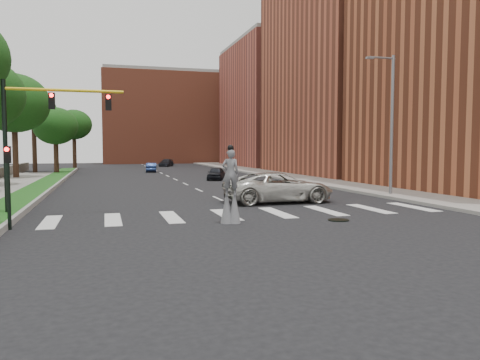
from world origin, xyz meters
TOP-DOWN VIEW (x-y plane):
  - ground_plane at (0.00, 0.00)m, footprint 160.00×160.00m
  - grass_median at (-11.50, 20.00)m, footprint 2.00×60.00m
  - median_curb at (-10.45, 20.00)m, footprint 0.20×60.00m
  - sidewalk_right at (12.50, 25.00)m, footprint 5.00×90.00m
  - manhole at (3.00, -2.00)m, footprint 0.90×0.90m
  - building_mid at (22.00, 30.00)m, footprint 16.00×22.00m
  - building_far at (22.00, 54.00)m, footprint 16.00×22.00m
  - building_backdrop at (6.00, 78.00)m, footprint 26.00×14.00m
  - streetlight at (10.90, 6.00)m, footprint 2.05×0.20m
  - traffic_signal at (-9.78, 3.00)m, footprint 5.30×0.23m
  - secondary_signal at (-10.30, -0.50)m, footprint 0.25×0.21m
  - stilt_performer at (-1.70, -1.38)m, footprint 0.83×0.61m
  - suv_crossing at (2.90, 5.01)m, footprint 6.34×2.98m
  - car_near at (3.77, 24.39)m, footprint 2.71×3.98m
  - car_mid at (-0.92, 40.81)m, footprint 1.67×3.74m
  - car_far at (3.20, 58.03)m, footprint 3.24×4.57m
  - tree_4 at (-15.24, 30.97)m, footprint 6.87×6.87m
  - tree_5 at (-15.23, 44.26)m, footprint 5.62×5.62m
  - tree_6 at (-12.17, 38.88)m, footprint 5.15×5.15m
  - tree_7 at (-10.89, 52.38)m, footprint 5.12×5.12m

SIDE VIEW (x-z plane):
  - ground_plane at x=0.00m, z-range 0.00..0.00m
  - manhole at x=3.00m, z-range 0.00..0.04m
  - sidewalk_right at x=12.50m, z-range 0.00..0.18m
  - grass_median at x=-11.50m, z-range 0.00..0.25m
  - median_curb at x=-10.45m, z-range 0.00..0.28m
  - car_mid at x=-0.92m, z-range 0.00..1.19m
  - car_far at x=3.20m, z-range 0.00..1.23m
  - car_near at x=3.77m, z-range 0.00..1.26m
  - suv_crossing at x=2.90m, z-range 0.00..1.75m
  - stilt_performer at x=-1.70m, z-range -0.27..3.02m
  - secondary_signal at x=-10.30m, z-range 0.33..3.56m
  - traffic_signal at x=-9.78m, z-range 1.05..7.25m
  - streetlight at x=10.90m, z-range 0.40..9.40m
  - tree_6 at x=-12.17m, z-range 1.71..9.59m
  - tree_7 at x=-10.89m, z-range 2.11..10.79m
  - tree_4 at x=-15.24m, z-range 2.29..12.78m
  - tree_5 at x=-15.23m, z-range 2.69..12.96m
  - building_backdrop at x=6.00m, z-range 0.00..18.00m
  - building_far at x=22.00m, z-range 0.00..20.00m
  - building_mid at x=22.00m, z-range 0.00..24.00m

